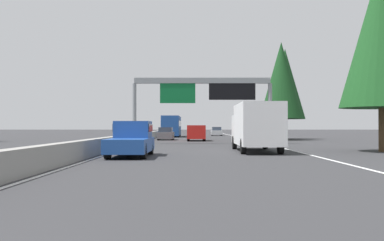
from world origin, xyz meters
TOP-DOWN VIEW (x-y plane):
  - ground_plane at (60.00, 0.00)m, footprint 320.00×320.00m
  - median_barrier at (80.00, 0.30)m, footprint 180.00×0.56m
  - shoulder_stripe_right at (70.00, -11.52)m, footprint 160.00×0.16m
  - shoulder_stripe_median at (70.00, -0.25)m, footprint 160.00×0.16m
  - sign_gantry_overhead at (38.50, -6.04)m, footprint 0.50×12.68m
  - pickup_mid_left at (21.00, -1.83)m, footprint 5.60×2.00m
  - box_truck_far_right at (25.45, -8.99)m, footprint 8.50×2.40m
  - minivan_distant_a at (47.16, -5.35)m, footprint 5.00×1.95m
  - sedan_far_left at (75.85, -8.93)m, footprint 4.40×1.80m
  - sedan_mid_right at (50.39, -1.82)m, footprint 4.40×1.80m
  - bus_near_right at (67.00, -1.70)m, footprint 11.50×2.55m
  - sedan_near_center at (66.82, -5.36)m, footprint 4.40×1.80m
  - conifer_right_foreground at (25.38, -16.98)m, footprint 5.47×5.47m
  - conifer_right_near at (49.90, -15.16)m, footprint 4.98×4.98m
  - conifer_right_mid at (54.71, -16.54)m, footprint 4.98×4.98m

SIDE VIEW (x-z plane):
  - ground_plane at x=60.00m, z-range 0.00..0.00m
  - shoulder_stripe_right at x=70.00m, z-range 0.00..0.01m
  - shoulder_stripe_median at x=70.00m, z-range 0.00..0.01m
  - median_barrier at x=80.00m, z-range 0.00..0.90m
  - sedan_far_left at x=75.85m, z-range -0.05..1.42m
  - sedan_mid_right at x=50.39m, z-range -0.05..1.42m
  - sedan_near_center at x=66.82m, z-range -0.05..1.42m
  - pickup_mid_left at x=21.00m, z-range -0.02..1.84m
  - minivan_distant_a at x=47.16m, z-range 0.11..1.80m
  - box_truck_far_right at x=25.45m, z-range 0.14..3.09m
  - bus_near_right at x=67.00m, z-range 0.17..3.27m
  - sign_gantry_overhead at x=38.50m, z-range 1.77..7.74m
  - conifer_right_near at x=49.90m, z-range 1.22..12.54m
  - conifer_right_mid at x=54.71m, z-range 1.22..12.55m
  - conifer_right_foreground at x=25.38m, z-range 1.34..13.78m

